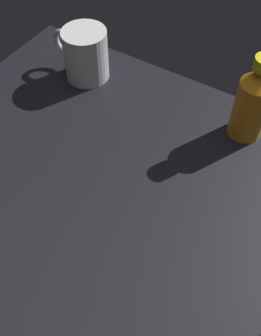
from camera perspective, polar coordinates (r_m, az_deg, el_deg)
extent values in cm
cube|color=black|center=(60.46, -0.18, -7.28)|extent=(80.90, 62.93, 4.48)
cylinder|color=orange|center=(67.34, 16.89, 8.09)|extent=(5.72, 5.72, 10.51)
cone|color=orange|center=(63.14, 18.30, 12.40)|extent=(5.72, 5.72, 2.78)
cylinder|color=silver|center=(76.73, -6.44, 15.90)|extent=(8.25, 8.25, 9.63)
torus|color=silver|center=(79.59, -9.51, 17.42)|extent=(5.30, 1.43, 5.24)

